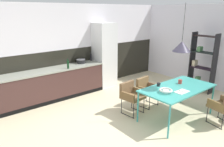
% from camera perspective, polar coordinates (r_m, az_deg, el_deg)
% --- Properties ---
extents(ground_plane, '(9.14, 9.14, 0.00)m').
position_cam_1_polar(ground_plane, '(4.93, 8.34, -13.22)').
color(ground_plane, beige).
extents(back_wall_splashback_dark, '(7.03, 0.12, 1.32)m').
position_cam_1_polar(back_wall_splashback_dark, '(6.86, -9.68, 1.34)').
color(back_wall_splashback_dark, black).
rests_on(back_wall_splashback_dark, ground).
extents(back_wall_panel_upper, '(7.03, 0.12, 1.32)m').
position_cam_1_polar(back_wall_panel_upper, '(6.64, -10.24, 12.39)').
color(back_wall_panel_upper, white).
rests_on(back_wall_panel_upper, back_wall_splashback_dark).
extents(side_wall_right, '(0.12, 6.01, 2.64)m').
position_cam_1_polar(side_wall_right, '(7.33, 27.69, 5.93)').
color(side_wall_right, white).
rests_on(side_wall_right, ground).
extents(kitchen_counter, '(3.94, 0.63, 0.88)m').
position_cam_1_polar(kitchen_counter, '(6.07, -19.53, -3.61)').
color(kitchen_counter, '#462B28').
rests_on(kitchen_counter, ground).
extents(refrigerator_column, '(0.62, 0.60, 2.07)m').
position_cam_1_polar(refrigerator_column, '(6.94, -2.04, 4.93)').
color(refrigerator_column, silver).
rests_on(refrigerator_column, ground).
extents(dining_table, '(1.78, 0.92, 0.76)m').
position_cam_1_polar(dining_table, '(5.08, 17.27, -4.03)').
color(dining_table, teal).
rests_on(dining_table, ground).
extents(armchair_near_window, '(0.54, 0.52, 0.74)m').
position_cam_1_polar(armchair_near_window, '(5.67, 9.14, -3.84)').
color(armchair_near_window, brown).
rests_on(armchair_near_window, ground).
extents(armchair_head_of_table, '(0.54, 0.52, 0.77)m').
position_cam_1_polar(armchair_head_of_table, '(5.20, 5.04, -5.29)').
color(armchair_head_of_table, brown).
rests_on(armchair_head_of_table, ground).
extents(fruit_bowl, '(0.29, 0.29, 0.07)m').
position_cam_1_polar(fruit_bowl, '(4.67, 14.25, -4.44)').
color(fruit_bowl, silver).
rests_on(fruit_bowl, dining_table).
extents(open_book, '(0.32, 0.20, 0.02)m').
position_cam_1_polar(open_book, '(4.81, 18.26, -4.67)').
color(open_book, white).
rests_on(open_book, dining_table).
extents(mug_short_terracotta, '(0.13, 0.09, 0.10)m').
position_cam_1_polar(mug_short_terracotta, '(5.32, 17.84, -2.09)').
color(mug_short_terracotta, '#B23D33').
rests_on(mug_short_terracotta, dining_table).
extents(mug_white_ceramic, '(0.11, 0.07, 0.08)m').
position_cam_1_polar(mug_white_ceramic, '(5.02, 12.39, -2.89)').
color(mug_white_ceramic, black).
rests_on(mug_white_ceramic, dining_table).
extents(cooking_pot, '(0.28, 0.28, 0.15)m').
position_cam_1_polar(cooking_pot, '(6.58, -8.37, 3.31)').
color(cooking_pot, black).
rests_on(cooking_pot, kitchen_counter).
extents(bottle_spice_small, '(0.06, 0.06, 0.30)m').
position_cam_1_polar(bottle_spice_small, '(6.86, -5.66, 4.42)').
color(bottle_spice_small, black).
rests_on(bottle_spice_small, kitchen_counter).
extents(bottle_vinegar_dark, '(0.06, 0.06, 0.28)m').
position_cam_1_polar(bottle_vinegar_dark, '(6.01, -11.75, 2.40)').
color(bottle_vinegar_dark, '#0F3319').
rests_on(bottle_vinegar_dark, kitchen_counter).
extents(open_shelf_unit, '(0.30, 0.75, 1.81)m').
position_cam_1_polar(open_shelf_unit, '(7.09, 23.03, 2.86)').
color(open_shelf_unit, black).
rests_on(open_shelf_unit, ground).
extents(pendant_lamp_over_table_near, '(0.39, 0.39, 1.00)m').
position_cam_1_polar(pendant_lamp_over_table_near, '(4.83, 18.23, 6.95)').
color(pendant_lamp_over_table_near, black).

